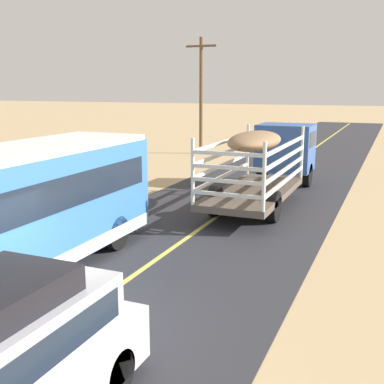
{
  "coord_description": "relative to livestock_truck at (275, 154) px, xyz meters",
  "views": [
    {
      "loc": [
        5.83,
        -7.11,
        4.67
      ],
      "look_at": [
        0.0,
        6.69,
        1.41
      ],
      "focal_mm": 45.62,
      "sensor_mm": 36.0,
      "label": 1
    }
  ],
  "objects": [
    {
      "name": "ground_plane",
      "position": [
        -0.95,
        -13.7,
        -1.79
      ],
      "size": [
        240.0,
        240.0,
        0.0
      ],
      "primitive_type": "plane",
      "color": "tan"
    },
    {
      "name": "road_surface",
      "position": [
        -0.95,
        -13.7,
        -1.78
      ],
      "size": [
        8.0,
        120.0,
        0.02
      ],
      "primitive_type": "cube",
      "color": "#2D2D33",
      "rests_on": "ground"
    },
    {
      "name": "road_centre_line",
      "position": [
        -0.95,
        -13.7,
        -1.77
      ],
      "size": [
        0.16,
        117.6,
        0.0
      ],
      "primitive_type": "cube",
      "color": "#D8CC4C",
      "rests_on": "road_surface"
    },
    {
      "name": "livestock_truck",
      "position": [
        0.0,
        0.0,
        0.0
      ],
      "size": [
        2.53,
        9.7,
        3.02
      ],
      "color": "#3359A5",
      "rests_on": "road_surface"
    },
    {
      "name": "power_pole_mid",
      "position": [
        -7.95,
        11.17,
        2.47
      ],
      "size": [
        2.2,
        0.24,
        7.95
      ],
      "color": "brown",
      "rests_on": "ground"
    }
  ]
}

